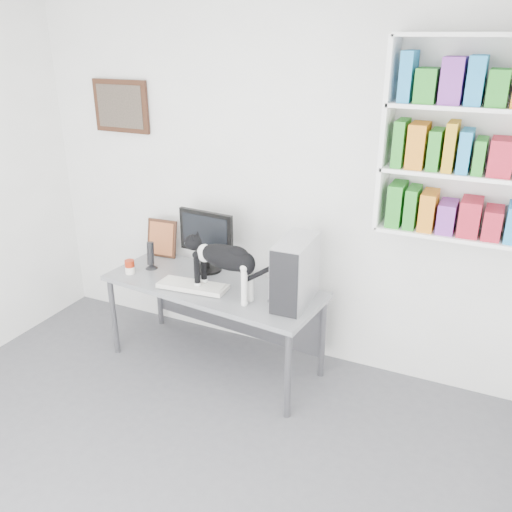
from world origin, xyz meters
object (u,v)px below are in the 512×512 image
at_px(monitor, 207,241).
at_px(bookshelf, 469,141).
at_px(soup_can, 130,267).
at_px(keyboard, 193,286).
at_px(leaning_print, 162,238).
at_px(cat, 225,270).
at_px(pc_tower, 295,272).
at_px(speaker, 151,255).
at_px(desk, 214,325).

bearing_deg(monitor, bookshelf, 8.18).
bearing_deg(soup_can, keyboard, -2.28).
distance_m(leaning_print, cat, 0.96).
relative_size(soup_can, cat, 0.17).
relative_size(leaning_print, cat, 0.49).
height_order(keyboard, pc_tower, pc_tower).
relative_size(keyboard, leaning_print, 1.58).
height_order(monitor, speaker, monitor).
xyz_separation_m(leaning_print, cat, (0.84, -0.45, 0.04)).
height_order(bookshelf, monitor, bookshelf).
distance_m(desk, cat, 0.60).
relative_size(monitor, soup_can, 4.52).
height_order(monitor, keyboard, monitor).
bearing_deg(leaning_print, keyboard, -42.74).
xyz_separation_m(desk, leaning_print, (-0.66, 0.32, 0.51)).
xyz_separation_m(bookshelf, monitor, (-1.80, -0.12, -0.90)).
relative_size(desk, cat, 2.51).
height_order(leaning_print, soup_can, leaning_print).
bearing_deg(speaker, monitor, 4.58).
bearing_deg(desk, cat, -31.05).
xyz_separation_m(bookshelf, keyboard, (-1.73, -0.45, -1.13)).
bearing_deg(speaker, soup_can, -138.31).
xyz_separation_m(desk, monitor, (-0.16, 0.21, 0.60)).
relative_size(pc_tower, cat, 0.70).
height_order(bookshelf, soup_can, bookshelf).
distance_m(monitor, pc_tower, 0.86).
xyz_separation_m(monitor, cat, (0.34, -0.35, -0.04)).
height_order(pc_tower, speaker, pc_tower).
distance_m(bookshelf, monitor, 2.01).
xyz_separation_m(leaning_print, soup_can, (-0.03, -0.42, -0.11)).
bearing_deg(leaning_print, monitor, -16.59).
distance_m(pc_tower, cat, 0.50).
bearing_deg(pc_tower, keyboard, -173.41).
distance_m(desk, leaning_print, 0.90).
distance_m(monitor, cat, 0.49).
xyz_separation_m(keyboard, leaning_print, (-0.56, 0.44, 0.14)).
xyz_separation_m(keyboard, speaker, (-0.49, 0.17, 0.10)).
bearing_deg(leaning_print, soup_can, -98.24).
relative_size(desk, monitor, 3.35).
distance_m(bookshelf, pc_tower, 1.38).
bearing_deg(keyboard, desk, 45.61).
relative_size(bookshelf, cat, 1.85).
relative_size(desk, keyboard, 3.26).
height_order(bookshelf, cat, bookshelf).
bearing_deg(leaning_print, bookshelf, -4.32).
bearing_deg(keyboard, leaning_print, 136.65).
xyz_separation_m(monitor, soup_can, (-0.52, -0.31, -0.20)).
bearing_deg(monitor, speaker, -155.02).
xyz_separation_m(monitor, leaning_print, (-0.50, 0.11, -0.09)).
bearing_deg(bookshelf, desk, -168.57).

